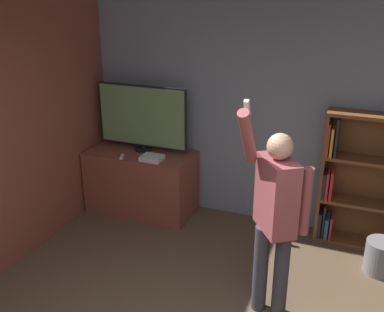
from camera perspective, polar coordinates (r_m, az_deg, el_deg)
The scene contains 9 objects.
wall_back at distance 5.20m, azimuth 12.24°, elevation 5.13°, with size 6.78×0.09×2.70m.
wall_side_brick at distance 4.85m, azimuth -21.09°, elevation 3.00°, with size 0.06×4.71×2.70m.
tv_ledge at distance 5.71m, azimuth -6.43°, elevation -3.25°, with size 1.31×0.64×0.79m.
television at distance 5.50m, azimuth -6.32°, elevation 4.90°, with size 1.16×0.22×0.82m.
game_console at distance 5.30m, azimuth -5.11°, elevation -0.25°, with size 0.25×0.20×0.05m.
remote_loose at distance 5.42m, azimuth -8.89°, elevation -0.08°, with size 0.08×0.14×0.02m.
bookshelf at distance 5.18m, azimuth 20.31°, elevation -3.15°, with size 0.93×0.28×1.50m.
person at distance 3.76m, azimuth 10.51°, elevation -6.82°, with size 0.55×0.55×1.96m.
waste_bin at distance 5.00m, azimuth 22.86°, elevation -11.71°, with size 0.32×0.32×0.35m.
Camera 1 is at (0.79, -1.80, 2.76)m, focal length 42.00 mm.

